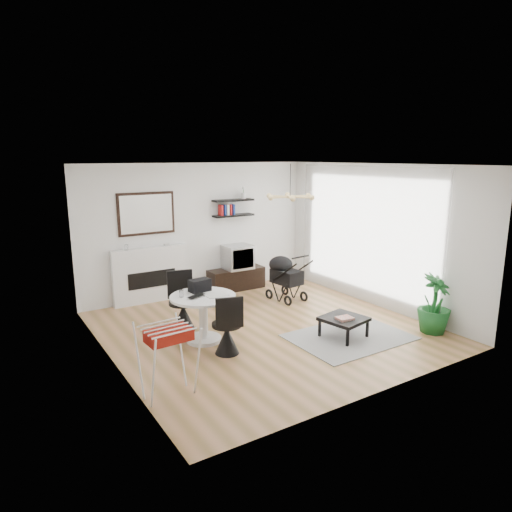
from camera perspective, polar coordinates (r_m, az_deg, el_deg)
floor at (r=7.74m, az=1.14°, el=-9.07°), size 5.00×5.00×0.00m
ceiling at (r=7.20m, az=1.23°, el=11.35°), size 5.00×5.00×0.00m
wall_back at (r=9.50m, az=-7.17°, el=3.34°), size 5.00×0.00×5.00m
wall_left at (r=6.36m, az=-17.97°, el=-1.70°), size 0.00×5.00×5.00m
wall_right at (r=8.96m, az=14.66°, el=2.47°), size 0.00×5.00×5.00m
sheer_curtain at (r=9.02m, az=13.30°, el=2.61°), size 0.04×3.60×2.60m
fireplace at (r=9.16m, az=-13.09°, el=-1.48°), size 1.50×0.17×2.16m
shelf_lower at (r=9.70m, az=-2.84°, el=5.09°), size 0.90×0.25×0.04m
shelf_upper at (r=9.66m, az=-2.87°, el=6.97°), size 0.90×0.25×0.04m
pendant_lamp at (r=7.88m, az=4.28°, el=7.40°), size 0.90×0.90×0.10m
tv_console at (r=9.88m, az=-2.49°, el=-2.87°), size 1.23×0.43×0.46m
crt_tv at (r=9.78m, az=-2.35°, el=-0.10°), size 0.59×0.51×0.51m
dining_table at (r=7.14m, az=-6.61°, el=-6.86°), size 1.01×1.01×0.74m
laptop at (r=6.97m, az=-7.19°, el=-5.07°), size 0.37×0.32×0.02m
black_bag at (r=7.25m, az=-7.06°, el=-3.66°), size 0.35×0.23×0.20m
newspaper at (r=7.06m, az=-5.03°, el=-4.84°), size 0.34×0.28×0.01m
drinking_glass at (r=7.02m, az=-9.31°, el=-4.65°), size 0.07×0.07×0.11m
chair_far at (r=7.69m, az=-9.11°, el=-6.92°), size 0.49×0.50×0.98m
chair_near at (r=6.73m, az=-3.62°, el=-9.84°), size 0.47×0.48×0.91m
drying_rack at (r=5.64m, az=-10.93°, el=-12.60°), size 0.63×0.59×0.90m
stroller at (r=9.17m, az=3.61°, el=-2.88°), size 0.58×0.83×0.97m
rug at (r=7.54m, az=11.59°, el=-9.87°), size 1.84×1.33×0.01m
coffee_table at (r=7.42m, az=10.92°, el=-7.80°), size 0.73×0.73×0.32m
magazines at (r=7.32m, az=11.01°, el=-7.64°), size 0.26×0.21×0.04m
potted_plant at (r=7.99m, az=21.43°, el=-5.59°), size 0.65×0.65×0.97m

